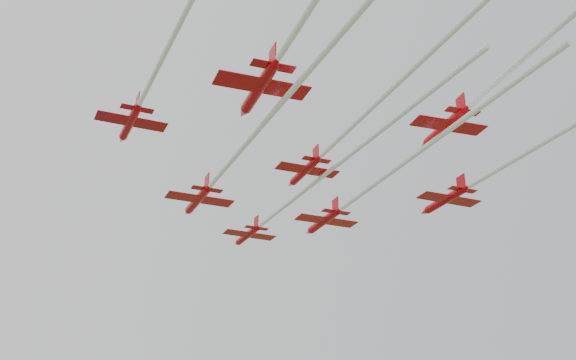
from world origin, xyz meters
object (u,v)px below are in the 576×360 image
jet_row3_mid (345,133)px  jet_row4_left (303,20)px  jet_row3_left (167,50)px  jet_row3_right (530,151)px  jet_row4_right (530,52)px  jet_lead (295,198)px  jet_row2_left (234,158)px  jet_row2_right (368,189)px

jet_row3_mid → jet_row4_left: jet_row4_left is taller
jet_row3_left → jet_row3_mid: size_ratio=1.23×
jet_row3_right → jet_row4_right: (-13.55, -11.99, 2.20)m
jet_row3_mid → jet_row4_left: 22.05m
jet_row3_left → jet_row4_left: bearing=-46.1°
jet_lead → jet_row3_right: bearing=-55.9°
jet_row3_left → jet_row3_right: jet_row3_left is taller
jet_lead → jet_row4_left: size_ratio=1.17×
jet_row3_mid → jet_row2_left: bearing=138.5°
jet_row3_left → jet_row3_mid: 24.19m
jet_row2_left → jet_row4_left: bearing=-96.5°
jet_row3_mid → jet_row3_right: (19.53, -9.89, -1.20)m
jet_row2_right → jet_row4_left: jet_row4_left is taller
jet_lead → jet_row3_mid: jet_row3_mid is taller
jet_row2_right → jet_row4_left: (-27.87, -26.39, 0.74)m
jet_row2_right → jet_row2_left: bearing=-169.9°
jet_row2_left → jet_row3_mid: bearing=-42.7°
jet_row2_left → jet_row4_left: 27.20m
jet_row3_mid → jet_row4_right: bearing=-64.6°
jet_row3_left → jet_row4_left: size_ratio=1.09×
jet_lead → jet_row3_left: jet_row3_left is taller
jet_row4_left → jet_row4_right: jet_row4_right is taller
jet_row2_left → jet_row3_right: bearing=-27.4°
jet_row3_mid → jet_row3_right: 21.92m
jet_row2_right → jet_row3_left: 38.91m
jet_row3_mid → jet_lead: bearing=84.5°
jet_row2_right → jet_row4_right: 33.52m
jet_row4_right → jet_row3_mid: bearing=119.7°
jet_lead → jet_row2_left: 15.87m
jet_row2_left → jet_row3_mid: jet_row3_mid is taller
jet_lead → jet_row4_right: 40.56m
jet_lead → jet_row4_left: (-21.08, -33.97, 0.92)m
jet_lead → jet_row2_left: size_ratio=1.07×
jet_row2_left → jet_row2_right: 20.61m
jet_row2_right → jet_row3_right: (7.51, -20.96, -0.78)m
jet_row3_mid → jet_row4_right: jet_row4_right is taller
jet_row2_right → jet_row3_mid: 16.34m
jet_row4_left → jet_row3_mid: bearing=56.3°
jet_row2_left → jet_row3_left: jet_row3_left is taller
jet_lead → jet_row3_mid: size_ratio=1.32×
jet_lead → jet_row3_mid: (-5.23, -18.65, 0.60)m
jet_row2_right → jet_row3_mid: (-12.02, -11.07, 0.42)m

